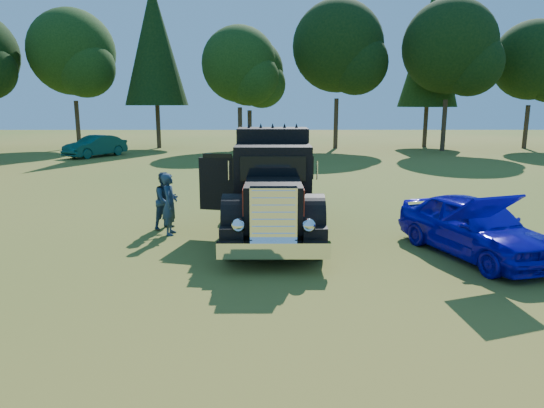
% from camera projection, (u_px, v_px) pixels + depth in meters
% --- Properties ---
extents(ground, '(120.00, 120.00, 0.00)m').
position_uv_depth(ground, '(333.00, 262.00, 11.57)').
color(ground, '#355A1A').
rests_on(ground, ground).
extents(treeline, '(72.10, 24.04, 13.84)m').
position_uv_depth(treeline, '(275.00, 51.00, 37.01)').
color(treeline, '#2D2116').
rests_on(treeline, ground).
extents(diamond_t_truck, '(3.36, 7.16, 3.00)m').
position_uv_depth(diamond_t_truck, '(273.00, 191.00, 13.73)').
color(diamond_t_truck, black).
rests_on(diamond_t_truck, ground).
extents(hotrod_coupe, '(3.10, 4.72, 1.89)m').
position_uv_depth(hotrod_coupe, '(474.00, 226.00, 11.87)').
color(hotrod_coupe, '#0B068D').
rests_on(hotrod_coupe, ground).
extents(spectator_near, '(0.43, 0.65, 1.77)m').
position_uv_depth(spectator_near, '(170.00, 204.00, 13.81)').
color(spectator_near, '#20264A').
rests_on(spectator_near, ground).
extents(spectator_far, '(1.02, 1.05, 1.71)m').
position_uv_depth(spectator_far, '(166.00, 201.00, 14.50)').
color(spectator_far, '#1A2B3D').
rests_on(spectator_far, ground).
extents(distant_teal_car, '(3.72, 4.73, 1.50)m').
position_uv_depth(distant_teal_car, '(95.00, 146.00, 34.41)').
color(distant_teal_car, '#093832').
rests_on(distant_teal_car, ground).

